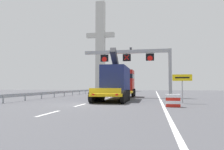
% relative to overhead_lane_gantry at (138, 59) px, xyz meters
% --- Properties ---
extents(ground, '(112.00, 112.00, 0.00)m').
position_rel_overhead_lane_gantry_xyz_m(ground, '(-3.53, -11.14, -5.07)').
color(ground, '#4C4C51').
extents(lane_markings, '(0.20, 38.53, 0.01)m').
position_rel_overhead_lane_gantry_xyz_m(lane_markings, '(-3.63, 0.83, -5.06)').
color(lane_markings, silver).
rests_on(lane_markings, ground).
extents(edge_line_right, '(0.20, 63.00, 0.01)m').
position_rel_overhead_lane_gantry_xyz_m(edge_line_right, '(2.67, 0.86, -5.06)').
color(edge_line_right, silver).
rests_on(edge_line_right, ground).
extents(overhead_lane_gantry, '(11.71, 0.90, 6.56)m').
position_rel_overhead_lane_gantry_xyz_m(overhead_lane_gantry, '(0.00, 0.00, 0.00)').
color(overhead_lane_gantry, '#9EA0A5').
rests_on(overhead_lane_gantry, ground).
extents(heavy_haul_truck_yellow, '(3.08, 14.08, 5.30)m').
position_rel_overhead_lane_gantry_xyz_m(heavy_haul_truck_yellow, '(-1.97, -2.83, -3.08)').
color(heavy_haul_truck_yellow, yellow).
rests_on(heavy_haul_truck_yellow, ground).
extents(exit_sign_yellow, '(1.65, 0.15, 2.50)m').
position_rel_overhead_lane_gantry_xyz_m(exit_sign_yellow, '(4.43, -8.61, -3.14)').
color(exit_sign_yellow, '#9EA0A5').
rests_on(exit_sign_yellow, ground).
extents(crash_barrier_striped, '(1.02, 0.55, 0.90)m').
position_rel_overhead_lane_gantry_xyz_m(crash_barrier_striped, '(3.33, -12.05, -4.62)').
color(crash_barrier_striped, red).
rests_on(crash_barrier_striped, ground).
extents(guardrail_left, '(0.13, 32.33, 0.76)m').
position_rel_overhead_lane_gantry_xyz_m(guardrail_left, '(-10.88, 3.03, -4.51)').
color(guardrail_left, '#999EA3').
rests_on(guardrail_left, ground).
extents(bridge_pylon_distant, '(9.00, 2.00, 28.46)m').
position_rel_overhead_lane_gantry_xyz_m(bridge_pylon_distant, '(-14.50, 37.49, 9.54)').
color(bridge_pylon_distant, '#B7B7B2').
rests_on(bridge_pylon_distant, ground).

